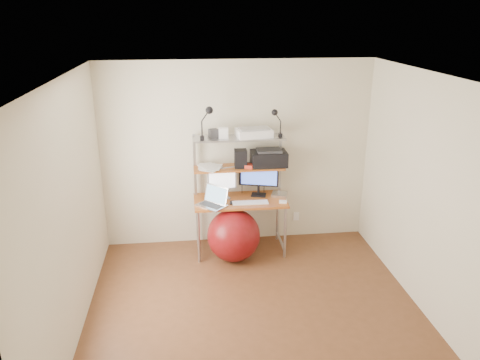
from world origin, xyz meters
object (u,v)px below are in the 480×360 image
Objects in this scene: laptop at (214,201)px; printer at (269,158)px; monitor_black at (259,176)px; monitor_silver at (222,181)px; exercise_ball at (234,235)px.

printer is at bearing 65.18° from laptop.
printer is (0.13, 0.01, 0.25)m from monitor_black.
monitor_black reaches higher than laptop.
printer reaches higher than monitor_silver.
exercise_ball is at bearing 23.97° from laptop.
printer reaches higher than laptop.
monitor_black reaches higher than exercise_ball.
laptop is 0.66× the size of exercise_ball.
laptop is at bearing -158.72° from printer.
monitor_black is 1.14× the size of printer.
printer reaches higher than exercise_ball.
printer is at bearing 36.72° from exercise_ball.
printer is at bearing 19.51° from monitor_black.
printer is 0.68× the size of exercise_ball.
monitor_silver is 0.49m from monitor_black.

